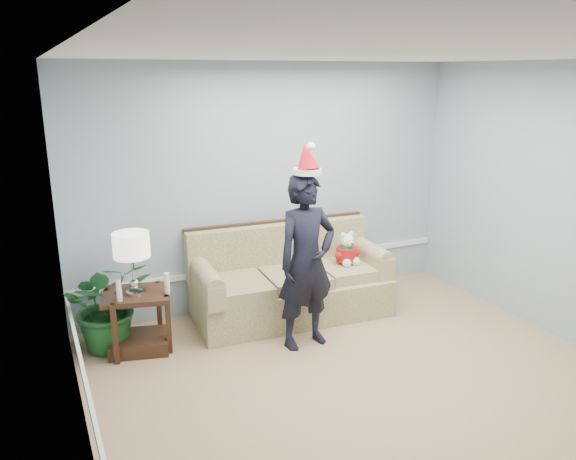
# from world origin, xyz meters

# --- Properties ---
(room_shell) EXTENTS (4.54, 5.04, 2.74)m
(room_shell) POSITION_xyz_m (0.00, 0.00, 1.35)
(room_shell) COLOR #9D8D65
(room_shell) RESTS_ON ground
(wainscot_trim) EXTENTS (4.49, 4.99, 0.06)m
(wainscot_trim) POSITION_xyz_m (-1.18, 1.18, 0.45)
(wainscot_trim) COLOR white
(wainscot_trim) RESTS_ON room_shell
(sofa) EXTENTS (2.16, 1.03, 0.99)m
(sofa) POSITION_xyz_m (0.02, 2.06, 0.35)
(sofa) COLOR brown
(sofa) RESTS_ON room_shell
(side_table) EXTENTS (0.71, 0.64, 0.59)m
(side_table) POSITION_xyz_m (-1.64, 1.91, 0.23)
(side_table) COLOR #3E2416
(side_table) RESTS_ON room_shell
(table_lamp) EXTENTS (0.33, 0.33, 0.60)m
(table_lamp) POSITION_xyz_m (-1.66, 1.88, 1.04)
(table_lamp) COLOR silver
(table_lamp) RESTS_ON side_table
(candle_pair) EXTENTS (0.49, 0.05, 0.20)m
(candle_pair) POSITION_xyz_m (-1.60, 1.77, 0.68)
(candle_pair) COLOR silver
(candle_pair) RESTS_ON side_table
(houseplant) EXTENTS (0.85, 0.75, 0.90)m
(houseplant) POSITION_xyz_m (-1.88, 2.07, 0.45)
(houseplant) COLOR #195322
(houseplant) RESTS_ON room_shell
(man) EXTENTS (0.66, 0.47, 1.70)m
(man) POSITION_xyz_m (-0.14, 1.34, 0.85)
(man) COLOR black
(man) RESTS_ON room_shell
(santa_hat) EXTENTS (0.27, 0.31, 0.31)m
(santa_hat) POSITION_xyz_m (-0.14, 1.36, 1.82)
(santa_hat) COLOR white
(santa_hat) RESTS_ON man
(teddy_bear) EXTENTS (0.24, 0.27, 0.37)m
(teddy_bear) POSITION_xyz_m (0.68, 1.95, 0.65)
(teddy_bear) COLOR white
(teddy_bear) RESTS_ON sofa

